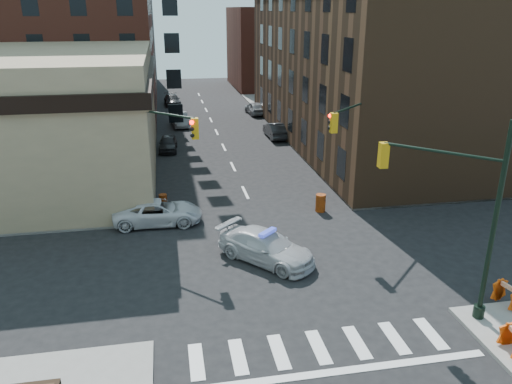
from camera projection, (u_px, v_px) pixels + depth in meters
name	position (u px, v px, depth m)	size (l,w,h in m)	color
ground	(278.00, 261.00, 24.71)	(140.00, 140.00, 0.00)	black
sidewalk_ne	(406.00, 114.00, 58.82)	(34.00, 54.50, 0.15)	gray
apartment_block	(33.00, 6.00, 54.33)	(25.00, 25.00, 24.00)	brown
commercial_row_ne	(364.00, 65.00, 45.27)	(14.00, 34.00, 14.00)	#452E1B
filler_nw	(87.00, 35.00, 76.44)	(20.00, 18.00, 16.00)	brown
filler_ne	(283.00, 48.00, 78.54)	(16.00, 16.00, 12.00)	brown
signal_pole_se	(466.00, 208.00, 19.04)	(5.40, 5.27, 8.00)	black
signal_pole_nw	(152.00, 154.00, 27.14)	(3.58, 3.67, 8.00)	black
signal_pole_ne	(356.00, 144.00, 29.14)	(3.67, 3.58, 8.00)	black
tree_ne_near	(294.00, 99.00, 48.77)	(3.00, 3.00, 4.85)	black
tree_ne_far	(276.00, 87.00, 56.16)	(3.00, 3.00, 4.85)	black
police_car	(266.00, 247.00, 24.52)	(2.10, 5.17, 1.50)	#BCBCC1
pickup	(158.00, 212.00, 28.83)	(2.34, 5.08, 1.41)	silver
parked_car_wnear	(168.00, 143.00, 43.73)	(1.54, 3.83, 1.31)	black
parked_car_wfar	(180.00, 120.00, 52.87)	(1.51, 4.33, 1.43)	gray
parked_car_wdeep	(172.00, 100.00, 64.39)	(1.90, 4.67, 1.35)	black
parked_car_enear	(276.00, 130.00, 48.09)	(1.59, 4.55, 1.50)	black
parked_car_efar	(255.00, 108.00, 58.87)	(1.76, 4.37, 1.49)	gray
pedestrian_a	(83.00, 196.00, 30.52)	(0.61, 0.40, 1.66)	black
pedestrian_b	(52.00, 209.00, 28.14)	(0.96, 0.75, 1.98)	black
pedestrian_c	(54.00, 202.00, 29.67)	(0.97, 0.40, 1.66)	#1C222B
barrel_road	(321.00, 203.00, 30.63)	(0.61, 0.61, 1.09)	#BF3C08
barrel_bank	(163.00, 201.00, 31.18)	(0.50, 0.50, 0.90)	orange
barricade_se_a	(508.00, 295.00, 20.69)	(1.20, 0.60, 0.90)	#D6430A
barricade_nw_a	(146.00, 216.00, 28.66)	(1.12, 0.56, 0.84)	#CF5609
barricade_nw_b	(81.00, 205.00, 30.11)	(1.31, 0.65, 0.98)	#D84F0A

